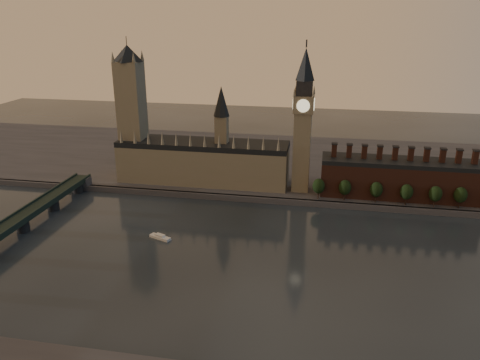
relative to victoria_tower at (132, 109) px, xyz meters
The scene contains 14 objects.
ground 176.40m from the victoria_tower, 43.78° to the right, with size 900.00×900.00×0.00m, color black.
north_bank 147.08m from the victoria_tower, 27.72° to the left, with size 900.00×182.00×4.00m.
palace_of_westminster 67.03m from the victoria_tower, ahead, with size 130.00×30.30×74.00m.
victoria_tower is the anchor object (origin of this frame).
big_ben 130.12m from the victoria_tower, ahead, with size 15.00×15.00×107.00m.
chimney_block 204.27m from the victoria_tower, ahead, with size 110.00×25.00×37.00m.
embankment_tree_0 152.12m from the victoria_tower, ahead, with size 8.60×8.60×14.88m.
embankment_tree_1 169.27m from the victoria_tower, ahead, with size 8.60×8.60×14.88m.
embankment_tree_2 189.55m from the victoria_tower, ahead, with size 8.60×8.60×14.88m.
embankment_tree_3 208.75m from the victoria_tower, ahead, with size 8.60×8.60×14.88m.
embankment_tree_4 226.88m from the victoria_tower, ahead, with size 8.60×8.60×14.88m.
embankment_tree_5 242.40m from the victoria_tower, ahead, with size 8.60×8.60×14.88m.
westminster_bridge 133.21m from the victoria_tower, 106.56° to the right, with size 14.00×200.00×11.55m.
river_boat 120.90m from the victoria_tower, 60.62° to the right, with size 14.33×8.66×2.77m.
Camera 1 is at (25.01, -216.92, 128.05)m, focal length 35.00 mm.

